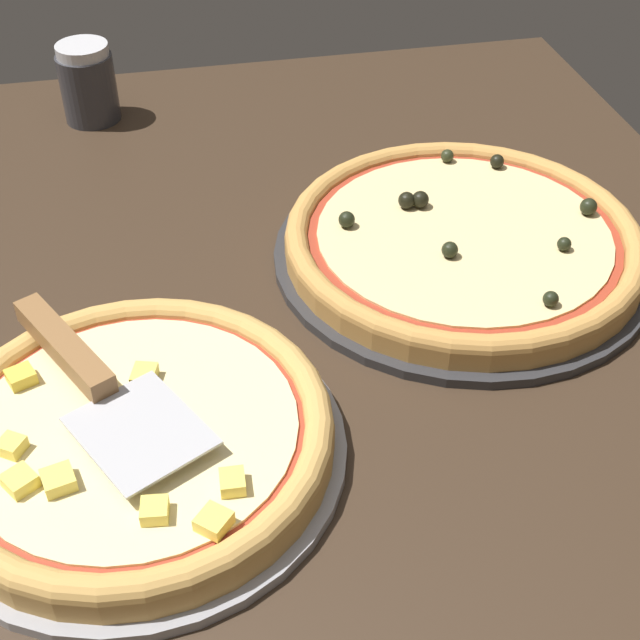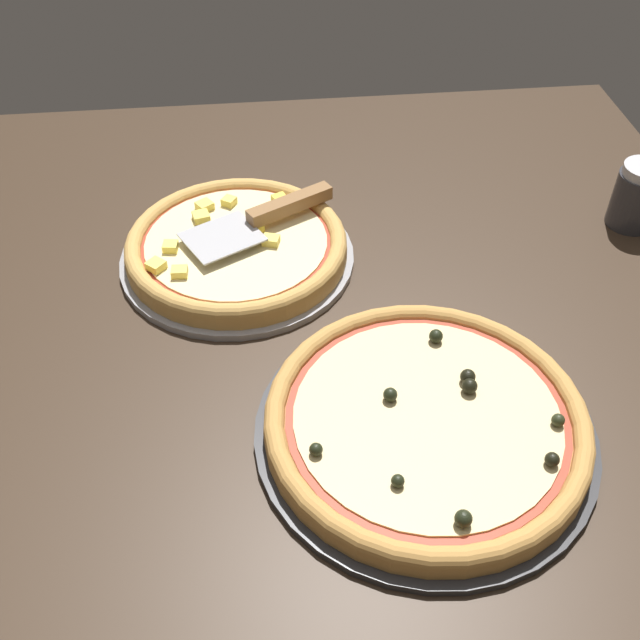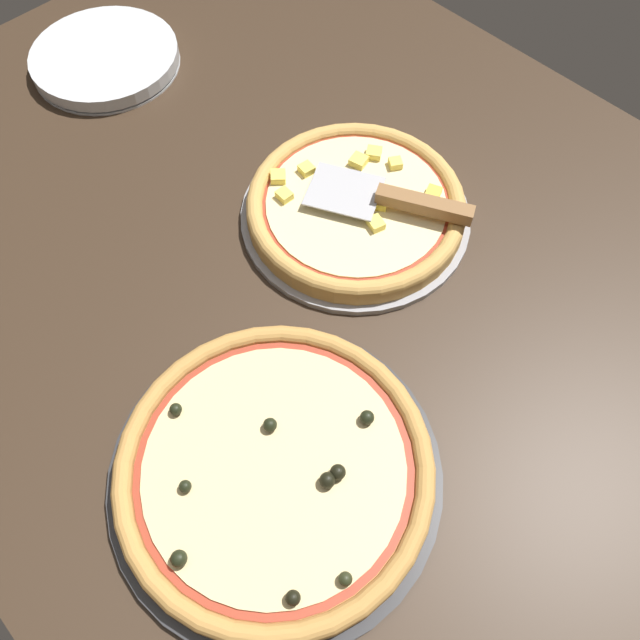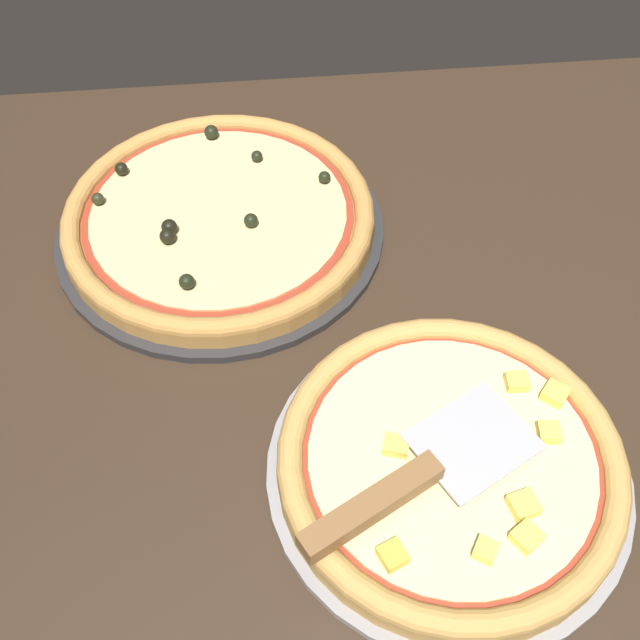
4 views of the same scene
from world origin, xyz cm
name	(u,v)px [view 4 (image 4 of 4)]	position (x,y,z in cm)	size (l,w,h in cm)	color
ground_plane	(445,405)	(0.00, 0.00, -1.80)	(147.32, 111.28, 3.60)	#38281C
pizza_pan_front	(447,471)	(-1.84, -8.35, 0.50)	(33.04, 33.04, 1.00)	#939399
pizza_front	(451,460)	(-1.82, -8.37, 2.66)	(31.06, 31.06, 3.59)	tan
pizza_pan_back	(221,229)	(-21.80, 25.19, 0.50)	(38.15, 38.15, 1.00)	#2D2D30
pizza_back	(219,216)	(-21.81, 25.19, 2.57)	(35.86, 35.86, 4.15)	#C68E47
serving_spatula	(400,489)	(-7.25, -11.91, 5.37)	(23.03, 15.56, 2.00)	#B7B7BC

